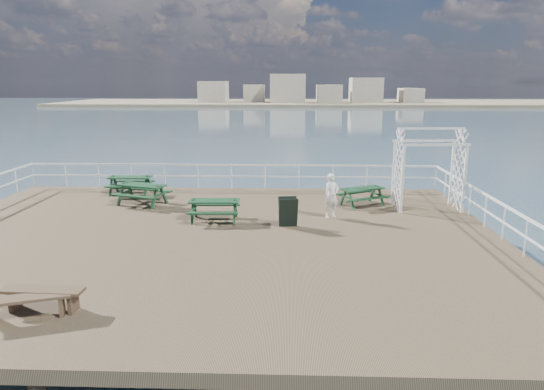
{
  "coord_description": "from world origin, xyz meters",
  "views": [
    {
      "loc": [
        2.52,
        -13.9,
        4.58
      ],
      "look_at": [
        1.99,
        0.97,
        1.1
      ],
      "focal_mm": 32.0,
      "sensor_mm": 36.0,
      "label": 1
    }
  ],
  "objects_px": {
    "picnic_table_d": "(214,206)",
    "person": "(332,196)",
    "flat_bench_far": "(28,302)",
    "trellis_arbor": "(428,173)",
    "picnic_table_c": "(362,193)",
    "picnic_table_a": "(130,181)",
    "picnic_table_b": "(142,190)",
    "flat_bench_near": "(43,294)"
  },
  "relations": [
    {
      "from": "picnic_table_c",
      "to": "person",
      "type": "xyz_separation_m",
      "value": [
        -1.31,
        -1.69,
        0.27
      ]
    },
    {
      "from": "picnic_table_b",
      "to": "picnic_table_c",
      "type": "distance_m",
      "value": 8.39
    },
    {
      "from": "picnic_table_c",
      "to": "picnic_table_b",
      "type": "bearing_deg",
      "value": 153.72
    },
    {
      "from": "flat_bench_far",
      "to": "person",
      "type": "relative_size",
      "value": 1.08
    },
    {
      "from": "picnic_table_d",
      "to": "person",
      "type": "distance_m",
      "value": 4.02
    },
    {
      "from": "picnic_table_b",
      "to": "trellis_arbor",
      "type": "height_order",
      "value": "trellis_arbor"
    },
    {
      "from": "picnic_table_a",
      "to": "trellis_arbor",
      "type": "xyz_separation_m",
      "value": [
        11.71,
        -2.02,
        0.79
      ]
    },
    {
      "from": "picnic_table_b",
      "to": "trellis_arbor",
      "type": "xyz_separation_m",
      "value": [
        10.69,
        -0.27,
        0.77
      ]
    },
    {
      "from": "picnic_table_d",
      "to": "person",
      "type": "bearing_deg",
      "value": 5.65
    },
    {
      "from": "picnic_table_c",
      "to": "picnic_table_d",
      "type": "relative_size",
      "value": 1.17
    },
    {
      "from": "flat_bench_far",
      "to": "flat_bench_near",
      "type": "bearing_deg",
      "value": 50.56
    },
    {
      "from": "picnic_table_d",
      "to": "flat_bench_near",
      "type": "distance_m",
      "value": 7.17
    },
    {
      "from": "picnic_table_b",
      "to": "person",
      "type": "distance_m",
      "value": 7.25
    },
    {
      "from": "picnic_table_c",
      "to": "flat_bench_near",
      "type": "relative_size",
      "value": 1.2
    },
    {
      "from": "picnic_table_b",
      "to": "picnic_table_d",
      "type": "xyz_separation_m",
      "value": [
        3.1,
        -2.14,
        -0.04
      ]
    },
    {
      "from": "flat_bench_near",
      "to": "picnic_table_c",
      "type": "bearing_deg",
      "value": 51.81
    },
    {
      "from": "picnic_table_c",
      "to": "flat_bench_far",
      "type": "distance_m",
      "value": 12.2
    },
    {
      "from": "picnic_table_b",
      "to": "flat_bench_far",
      "type": "relative_size",
      "value": 1.31
    },
    {
      "from": "picnic_table_d",
      "to": "person",
      "type": "height_order",
      "value": "person"
    },
    {
      "from": "picnic_table_a",
      "to": "picnic_table_c",
      "type": "distance_m",
      "value": 9.55
    },
    {
      "from": "trellis_arbor",
      "to": "person",
      "type": "bearing_deg",
      "value": -162.57
    },
    {
      "from": "flat_bench_far",
      "to": "picnic_table_c",
      "type": "bearing_deg",
      "value": 30.52
    },
    {
      "from": "flat_bench_far",
      "to": "trellis_arbor",
      "type": "height_order",
      "value": "trellis_arbor"
    },
    {
      "from": "trellis_arbor",
      "to": "person",
      "type": "distance_m",
      "value": 3.89
    },
    {
      "from": "picnic_table_c",
      "to": "trellis_arbor",
      "type": "relative_size",
      "value": 0.67
    },
    {
      "from": "picnic_table_a",
      "to": "picnic_table_b",
      "type": "relative_size",
      "value": 0.81
    },
    {
      "from": "trellis_arbor",
      "to": "flat_bench_far",
      "type": "bearing_deg",
      "value": -141.55
    },
    {
      "from": "picnic_table_c",
      "to": "flat_bench_near",
      "type": "xyz_separation_m",
      "value": [
        -7.77,
        -8.94,
        -0.14
      ]
    },
    {
      "from": "picnic_table_a",
      "to": "flat_bench_far",
      "type": "relative_size",
      "value": 1.06
    },
    {
      "from": "picnic_table_c",
      "to": "picnic_table_d",
      "type": "xyz_separation_m",
      "value": [
        -5.28,
        -2.23,
        0.02
      ]
    },
    {
      "from": "picnic_table_d",
      "to": "trellis_arbor",
      "type": "relative_size",
      "value": 0.57
    },
    {
      "from": "picnic_table_b",
      "to": "picnic_table_c",
      "type": "xyz_separation_m",
      "value": [
        8.38,
        0.09,
        -0.06
      ]
    },
    {
      "from": "picnic_table_d",
      "to": "trellis_arbor",
      "type": "distance_m",
      "value": 7.85
    },
    {
      "from": "picnic_table_b",
      "to": "picnic_table_c",
      "type": "relative_size",
      "value": 1.08
    },
    {
      "from": "picnic_table_b",
      "to": "picnic_table_d",
      "type": "height_order",
      "value": "picnic_table_b"
    },
    {
      "from": "trellis_arbor",
      "to": "person",
      "type": "height_order",
      "value": "trellis_arbor"
    },
    {
      "from": "picnic_table_c",
      "to": "picnic_table_d",
      "type": "distance_m",
      "value": 5.73
    },
    {
      "from": "flat_bench_far",
      "to": "trellis_arbor",
      "type": "bearing_deg",
      "value": 22.11
    },
    {
      "from": "person",
      "to": "trellis_arbor",
      "type": "bearing_deg",
      "value": -6.84
    },
    {
      "from": "picnic_table_c",
      "to": "flat_bench_near",
      "type": "bearing_deg",
      "value": -157.9
    },
    {
      "from": "trellis_arbor",
      "to": "person",
      "type": "xyz_separation_m",
      "value": [
        -3.61,
        -1.33,
        -0.56
      ]
    },
    {
      "from": "picnic_table_a",
      "to": "trellis_arbor",
      "type": "distance_m",
      "value": 11.9
    }
  ]
}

